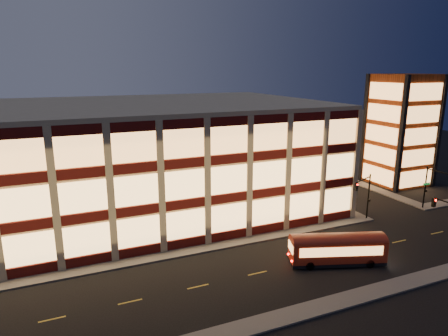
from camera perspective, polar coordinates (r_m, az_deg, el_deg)
name	(u,v)px	position (r m, az deg, el deg)	size (l,w,h in m)	color
ground	(196,254)	(42.71, -3.95, -12.23)	(200.00, 200.00, 0.00)	black
sidewalk_office_south	(166,255)	(42.76, -8.29, -12.20)	(54.00, 2.00, 0.15)	#514F4C
sidewalk_office_east	(294,186)	(66.68, 9.91, -2.53)	(2.00, 30.00, 0.15)	#514F4C
sidewalk_tower_west	(347,179)	(73.14, 17.15, -1.47)	(2.00, 30.00, 0.15)	#514F4C
sidewalk_near	(254,325)	(32.40, 4.36, -21.51)	(100.00, 2.00, 0.15)	#514F4C
office_building	(133,157)	(55.20, -12.85, 1.54)	(50.45, 30.45, 14.50)	tan
stair_tower	(401,130)	(71.91, 23.90, 4.96)	(8.60, 8.60, 18.00)	#8C3814
traffic_signal_far	(364,191)	(52.47, 19.41, -3.11)	(3.79, 1.87, 6.00)	black
traffic_signal_right	(435,183)	(60.03, 27.94, -1.87)	(1.20, 4.37, 6.00)	black
trolley_bus	(337,247)	(41.58, 15.88, -10.87)	(9.54, 5.28, 3.15)	maroon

